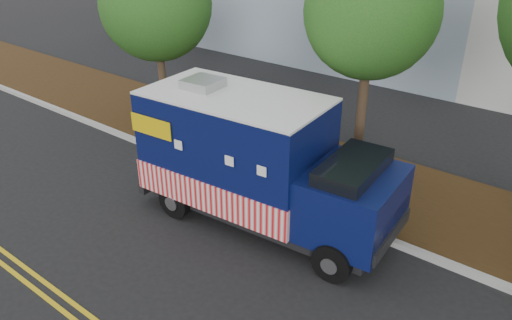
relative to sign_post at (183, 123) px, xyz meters
The scene contains 9 objects.
ground 3.79m from the sign_post, 27.49° to the right, with size 120.00×120.00×0.00m, color black.
curb 3.40m from the sign_post, ahead, with size 120.00×0.18×0.15m, color #9E9E99.
mulch_strip 3.85m from the sign_post, 29.93° to the left, with size 120.00×4.00×0.15m, color #301E0D.
centerline_near 7.00m from the sign_post, 62.42° to the right, with size 120.00×0.10×0.01m, color gold.
centerline_far 7.22m from the sign_post, 63.35° to the right, with size 120.00×0.10×0.01m, color gold.
tree_a 4.21m from the sign_post, 149.08° to the left, with size 3.72×3.72×6.15m.
tree_b 6.54m from the sign_post, 19.13° to the left, with size 3.36×3.36×6.57m.
sign_post is the anchor object (origin of this frame).
food_truck 4.14m from the sign_post, 18.91° to the right, with size 6.72×2.94×3.45m.
Camera 1 is at (7.41, -8.22, 7.22)m, focal length 35.00 mm.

